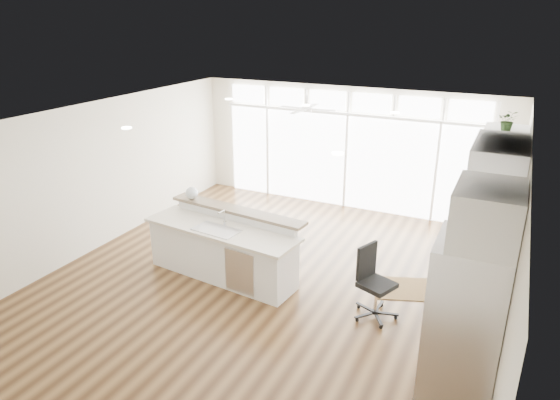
% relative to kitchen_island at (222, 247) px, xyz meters
% --- Properties ---
extents(floor, '(7.00, 8.00, 0.02)m').
position_rel_kitchen_island_xyz_m(floor, '(0.79, 0.05, -0.55)').
color(floor, '#3F2713').
rests_on(floor, ground).
extents(ceiling, '(7.00, 8.00, 0.02)m').
position_rel_kitchen_island_xyz_m(ceiling, '(0.79, 0.05, 2.16)').
color(ceiling, silver).
rests_on(ceiling, wall_back).
extents(wall_back, '(7.00, 0.04, 2.70)m').
position_rel_kitchen_island_xyz_m(wall_back, '(0.79, 4.05, 0.81)').
color(wall_back, beige).
rests_on(wall_back, floor).
extents(wall_front, '(7.00, 0.04, 2.70)m').
position_rel_kitchen_island_xyz_m(wall_front, '(0.79, -3.95, 0.81)').
color(wall_front, beige).
rests_on(wall_front, floor).
extents(wall_left, '(0.04, 8.00, 2.70)m').
position_rel_kitchen_island_xyz_m(wall_left, '(-2.71, 0.05, 0.81)').
color(wall_left, beige).
rests_on(wall_left, floor).
extents(wall_right, '(0.04, 8.00, 2.70)m').
position_rel_kitchen_island_xyz_m(wall_right, '(4.29, 0.05, 0.81)').
color(wall_right, beige).
rests_on(wall_right, floor).
extents(glass_wall, '(5.80, 0.06, 2.08)m').
position_rel_kitchen_island_xyz_m(glass_wall, '(0.79, 3.99, 0.51)').
color(glass_wall, white).
rests_on(glass_wall, wall_back).
extents(transom_row, '(5.90, 0.06, 0.40)m').
position_rel_kitchen_island_xyz_m(transom_row, '(0.79, 3.99, 1.84)').
color(transom_row, white).
rests_on(transom_row, wall_back).
extents(desk_window, '(0.04, 0.85, 0.85)m').
position_rel_kitchen_island_xyz_m(desk_window, '(4.25, 0.35, 1.01)').
color(desk_window, white).
rests_on(desk_window, wall_right).
extents(ceiling_fan, '(1.16, 1.16, 0.32)m').
position_rel_kitchen_island_xyz_m(ceiling_fan, '(0.29, 2.85, 1.94)').
color(ceiling_fan, white).
rests_on(ceiling_fan, ceiling).
extents(recessed_lights, '(3.40, 3.00, 0.02)m').
position_rel_kitchen_island_xyz_m(recessed_lights, '(0.79, 0.25, 2.14)').
color(recessed_lights, white).
rests_on(recessed_lights, ceiling).
extents(oven_cabinet, '(0.64, 1.20, 2.50)m').
position_rel_kitchen_island_xyz_m(oven_cabinet, '(3.96, 1.85, 0.71)').
color(oven_cabinet, white).
rests_on(oven_cabinet, floor).
extents(desk_nook, '(0.72, 1.30, 0.76)m').
position_rel_kitchen_island_xyz_m(desk_nook, '(3.92, 0.35, -0.16)').
color(desk_nook, white).
rests_on(desk_nook, floor).
extents(upper_cabinets, '(0.64, 1.30, 0.64)m').
position_rel_kitchen_island_xyz_m(upper_cabinets, '(3.96, 0.35, 1.81)').
color(upper_cabinets, white).
rests_on(upper_cabinets, wall_right).
extents(refrigerator, '(0.76, 0.90, 2.00)m').
position_rel_kitchen_island_xyz_m(refrigerator, '(3.90, -1.30, 0.46)').
color(refrigerator, silver).
rests_on(refrigerator, floor).
extents(fridge_cabinet, '(0.64, 0.90, 0.60)m').
position_rel_kitchen_island_xyz_m(fridge_cabinet, '(3.96, -1.30, 1.76)').
color(fridge_cabinet, white).
rests_on(fridge_cabinet, wall_right).
extents(framed_photos, '(0.06, 0.22, 0.80)m').
position_rel_kitchen_island_xyz_m(framed_photos, '(4.25, 0.97, 0.86)').
color(framed_photos, black).
rests_on(framed_photos, wall_right).
extents(kitchen_island, '(2.80, 1.32, 1.07)m').
position_rel_kitchen_island_xyz_m(kitchen_island, '(0.00, 0.00, 0.00)').
color(kitchen_island, white).
rests_on(kitchen_island, floor).
extents(rug, '(1.19, 1.02, 0.01)m').
position_rel_kitchen_island_xyz_m(rug, '(2.87, 0.91, -0.53)').
color(rug, '#3E2813').
rests_on(rug, floor).
extents(office_chair, '(0.72, 0.69, 1.08)m').
position_rel_kitchen_island_xyz_m(office_chair, '(2.64, -0.07, 0.00)').
color(office_chair, black).
rests_on(office_chair, floor).
extents(fishbowl, '(0.24, 0.24, 0.22)m').
position_rel_kitchen_island_xyz_m(fishbowl, '(-0.90, 0.50, 0.65)').
color(fishbowl, silver).
rests_on(fishbowl, kitchen_island).
extents(monitor, '(0.14, 0.43, 0.35)m').
position_rel_kitchen_island_xyz_m(monitor, '(3.84, 0.35, 0.40)').
color(monitor, black).
rests_on(monitor, desk_nook).
extents(keyboard, '(0.14, 0.35, 0.02)m').
position_rel_kitchen_island_xyz_m(keyboard, '(3.67, 0.35, 0.23)').
color(keyboard, silver).
rests_on(keyboard, desk_nook).
extents(potted_plant, '(0.29, 0.32, 0.24)m').
position_rel_kitchen_island_xyz_m(potted_plant, '(3.96, 1.85, 2.08)').
color(potted_plant, '#325323').
rests_on(potted_plant, oven_cabinet).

